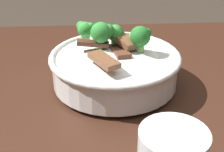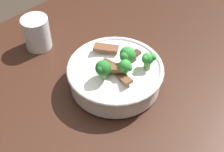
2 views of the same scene
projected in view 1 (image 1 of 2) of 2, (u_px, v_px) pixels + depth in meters
name	position (u px, v px, depth m)	size (l,w,h in m)	color
dining_table	(204.00, 134.00, 0.64)	(1.52, 0.83, 0.79)	#381E14
rice_bowl	(115.00, 65.00, 0.61)	(0.25, 0.25, 0.13)	white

